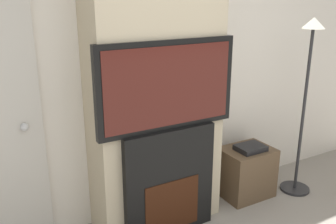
% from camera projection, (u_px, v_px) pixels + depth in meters
% --- Properties ---
extents(wall_back, '(6.00, 0.06, 2.70)m').
position_uv_depth(wall_back, '(142.00, 64.00, 3.14)').
color(wall_back, silver).
rests_on(wall_back, ground_plane).
extents(chimney_breast, '(1.07, 0.42, 2.70)m').
position_uv_depth(chimney_breast, '(155.00, 69.00, 2.94)').
color(chimney_breast, '#BCAD8E').
rests_on(chimney_breast, ground_plane).
extents(fireplace, '(0.79, 0.15, 0.92)m').
position_uv_depth(fireplace, '(168.00, 182.00, 3.04)').
color(fireplace, black).
rests_on(fireplace, ground_plane).
extents(television, '(1.14, 0.07, 0.69)m').
position_uv_depth(television, '(168.00, 86.00, 2.79)').
color(television, black).
rests_on(television, fireplace).
extents(floor_lamp, '(0.29, 0.29, 1.72)m').
position_uv_depth(floor_lamp, '(306.00, 90.00, 3.51)').
color(floor_lamp, '#262628').
rests_on(floor_lamp, ground_plane).
extents(media_stand, '(0.49, 0.38, 0.54)m').
position_uv_depth(media_stand, '(246.00, 171.00, 3.66)').
color(media_stand, brown).
rests_on(media_stand, ground_plane).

